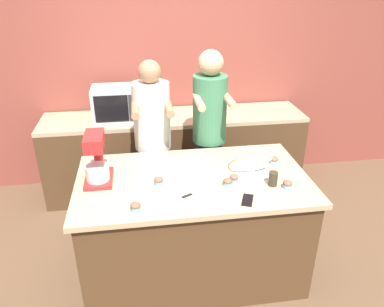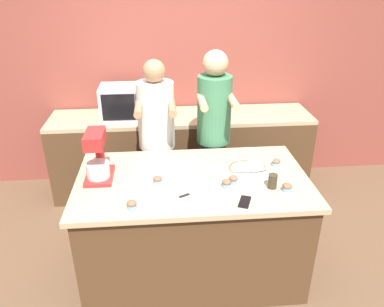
{
  "view_description": "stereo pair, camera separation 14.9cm",
  "coord_description": "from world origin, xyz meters",
  "px_view_note": "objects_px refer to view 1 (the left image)",
  "views": [
    {
      "loc": [
        -0.37,
        -2.42,
        2.29
      ],
      "look_at": [
        0.0,
        0.05,
        1.07
      ],
      "focal_mm": 35.0,
      "sensor_mm": 36.0,
      "label": 1
    },
    {
      "loc": [
        -0.22,
        -2.44,
        2.29
      ],
      "look_at": [
        0.0,
        0.05,
        1.07
      ],
      "focal_mm": 35.0,
      "sensor_mm": 36.0,
      "label": 2
    }
  ],
  "objects_px": {
    "cell_phone": "(248,200)",
    "cupcake_1": "(234,178)",
    "stand_mixer": "(97,161)",
    "drinking_glass": "(273,179)",
    "cupcake_3": "(228,182)",
    "cupcake_0": "(159,181)",
    "cupcake_5": "(274,160)",
    "knife": "(194,193)",
    "baking_tray": "(178,167)",
    "person_left": "(153,146)",
    "cupcake_4": "(288,184)",
    "mixing_bowl": "(252,163)",
    "microwave_oven": "(117,103)",
    "cupcake_2": "(135,207)",
    "person_right": "(209,137)"
  },
  "relations": [
    {
      "from": "cupcake_2",
      "to": "cupcake_4",
      "type": "height_order",
      "value": "same"
    },
    {
      "from": "stand_mixer",
      "to": "cell_phone",
      "type": "relative_size",
      "value": 2.36
    },
    {
      "from": "stand_mixer",
      "to": "cupcake_4",
      "type": "bearing_deg",
      "value": -12.75
    },
    {
      "from": "cupcake_3",
      "to": "cupcake_1",
      "type": "bearing_deg",
      "value": 39.28
    },
    {
      "from": "knife",
      "to": "cupcake_5",
      "type": "relative_size",
      "value": 2.99
    },
    {
      "from": "cell_phone",
      "to": "cupcake_2",
      "type": "distance_m",
      "value": 0.75
    },
    {
      "from": "cupcake_1",
      "to": "cupcake_4",
      "type": "relative_size",
      "value": 1.0
    },
    {
      "from": "person_left",
      "to": "stand_mixer",
      "type": "xyz_separation_m",
      "value": [
        -0.43,
        -0.61,
        0.19
      ]
    },
    {
      "from": "cell_phone",
      "to": "cupcake_4",
      "type": "xyz_separation_m",
      "value": [
        0.33,
        0.12,
        0.02
      ]
    },
    {
      "from": "baking_tray",
      "to": "cupcake_2",
      "type": "height_order",
      "value": "cupcake_2"
    },
    {
      "from": "person_left",
      "to": "knife",
      "type": "relative_size",
      "value": 8.01
    },
    {
      "from": "knife",
      "to": "cupcake_1",
      "type": "distance_m",
      "value": 0.34
    },
    {
      "from": "cupcake_0",
      "to": "baking_tray",
      "type": "bearing_deg",
      "value": 51.26
    },
    {
      "from": "cell_phone",
      "to": "cupcake_1",
      "type": "bearing_deg",
      "value": 96.35
    },
    {
      "from": "cell_phone",
      "to": "cupcake_2",
      "type": "relative_size",
      "value": 2.34
    },
    {
      "from": "person_right",
      "to": "cupcake_2",
      "type": "xyz_separation_m",
      "value": [
        -0.68,
        -1.04,
        0.0
      ]
    },
    {
      "from": "knife",
      "to": "cupcake_5",
      "type": "distance_m",
      "value": 0.8
    },
    {
      "from": "cupcake_0",
      "to": "cupcake_2",
      "type": "relative_size",
      "value": 1.0
    },
    {
      "from": "cupcake_4",
      "to": "cupcake_5",
      "type": "xyz_separation_m",
      "value": [
        0.03,
        0.38,
        0.0
      ]
    },
    {
      "from": "cupcake_1",
      "to": "cupcake_4",
      "type": "xyz_separation_m",
      "value": [
        0.36,
        -0.14,
        0.0
      ]
    },
    {
      "from": "baking_tray",
      "to": "cupcake_1",
      "type": "height_order",
      "value": "cupcake_1"
    },
    {
      "from": "microwave_oven",
      "to": "stand_mixer",
      "type": "bearing_deg",
      "value": -94.51
    },
    {
      "from": "cupcake_5",
      "to": "knife",
      "type": "bearing_deg",
      "value": -153.22
    },
    {
      "from": "mixing_bowl",
      "to": "knife",
      "type": "xyz_separation_m",
      "value": [
        -0.49,
        -0.23,
        -0.08
      ]
    },
    {
      "from": "microwave_oven",
      "to": "cell_phone",
      "type": "relative_size",
      "value": 3.04
    },
    {
      "from": "cupcake_3",
      "to": "cupcake_0",
      "type": "bearing_deg",
      "value": 169.36
    },
    {
      "from": "person_left",
      "to": "knife",
      "type": "bearing_deg",
      "value": -75.35
    },
    {
      "from": "drinking_glass",
      "to": "cupcake_0",
      "type": "height_order",
      "value": "drinking_glass"
    },
    {
      "from": "stand_mixer",
      "to": "cupcake_2",
      "type": "relative_size",
      "value": 5.52
    },
    {
      "from": "baking_tray",
      "to": "cupcake_1",
      "type": "relative_size",
      "value": 5.33
    },
    {
      "from": "cupcake_5",
      "to": "cupcake_3",
      "type": "bearing_deg",
      "value": -147.35
    },
    {
      "from": "mixing_bowl",
      "to": "drinking_glass",
      "type": "bearing_deg",
      "value": -63.77
    },
    {
      "from": "cupcake_0",
      "to": "cupcake_4",
      "type": "relative_size",
      "value": 1.0
    },
    {
      "from": "cupcake_0",
      "to": "cupcake_2",
      "type": "xyz_separation_m",
      "value": [
        -0.17,
        -0.31,
        0.0
      ]
    },
    {
      "from": "baking_tray",
      "to": "cupcake_1",
      "type": "bearing_deg",
      "value": -33.61
    },
    {
      "from": "cell_phone",
      "to": "cupcake_4",
      "type": "distance_m",
      "value": 0.35
    },
    {
      "from": "stand_mixer",
      "to": "drinking_glass",
      "type": "xyz_separation_m",
      "value": [
        1.25,
        -0.25,
        -0.11
      ]
    },
    {
      "from": "stand_mixer",
      "to": "cupcake_0",
      "type": "relative_size",
      "value": 5.52
    },
    {
      "from": "baking_tray",
      "to": "cupcake_4",
      "type": "xyz_separation_m",
      "value": [
        0.74,
        -0.39,
        0.01
      ]
    },
    {
      "from": "mixing_bowl",
      "to": "cupcake_5",
      "type": "bearing_deg",
      "value": 29.86
    },
    {
      "from": "cupcake_4",
      "to": "cupcake_0",
      "type": "bearing_deg",
      "value": 168.6
    },
    {
      "from": "cell_phone",
      "to": "drinking_glass",
      "type": "distance_m",
      "value": 0.3
    },
    {
      "from": "stand_mixer",
      "to": "cupcake_1",
      "type": "xyz_separation_m",
      "value": [
        0.99,
        -0.16,
        -0.14
      ]
    },
    {
      "from": "drinking_glass",
      "to": "cupcake_5",
      "type": "bearing_deg",
      "value": 69.11
    },
    {
      "from": "drinking_glass",
      "to": "cupcake_0",
      "type": "bearing_deg",
      "value": 170.9
    },
    {
      "from": "mixing_bowl",
      "to": "cupcake_4",
      "type": "distance_m",
      "value": 0.32
    },
    {
      "from": "cupcake_0",
      "to": "cupcake_5",
      "type": "height_order",
      "value": "same"
    },
    {
      "from": "person_left",
      "to": "cell_phone",
      "type": "relative_size",
      "value": 10.24
    },
    {
      "from": "cell_phone",
      "to": "drinking_glass",
      "type": "bearing_deg",
      "value": 36.11
    },
    {
      "from": "microwave_oven",
      "to": "drinking_glass",
      "type": "xyz_separation_m",
      "value": [
        1.15,
        -1.53,
        -0.12
      ]
    }
  ]
}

